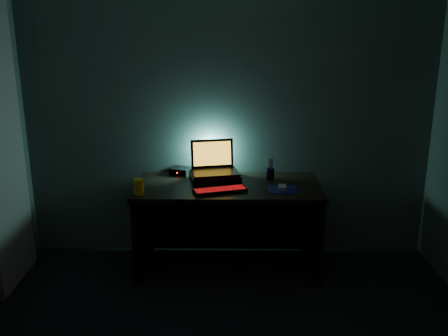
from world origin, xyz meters
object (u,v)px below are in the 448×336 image
juice_glass (139,187)px  router (180,171)px  mouse (282,187)px  pen_cup (270,174)px  laptop (214,165)px  keyboard (220,190)px

juice_glass → router: bearing=63.6°
mouse → pen_cup: size_ratio=1.01×
laptop → mouse: bearing=-38.9°
mouse → pen_cup: (-0.08, 0.26, 0.03)m
keyboard → pen_cup: (0.41, 0.31, 0.04)m
laptop → mouse: 0.63m
pen_cup → juice_glass: 1.10m
laptop → router: size_ratio=2.17×
pen_cup → router: bearing=167.8°
mouse → router: size_ratio=0.50×
laptop → juice_glass: size_ratio=3.52×
mouse → router: (-0.84, 0.42, 0.01)m
keyboard → router: router is taller
mouse → pen_cup: bearing=107.1°
juice_glass → laptop: bearing=35.7°
laptop → pen_cup: (0.47, -0.03, -0.07)m
mouse → router: router is taller
pen_cup → router: size_ratio=0.49×
laptop → mouse: (0.55, -0.29, -0.10)m
mouse → juice_glass: size_ratio=0.80×
laptop → juice_glass: 0.69m
keyboard → laptop: bearing=82.6°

